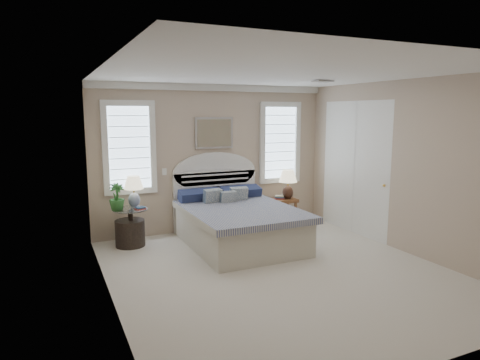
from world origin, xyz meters
The scene contains 21 objects.
floor centered at (0.00, 0.00, 0.00)m, with size 4.50×5.00×0.01m, color beige.
ceiling centered at (0.00, 0.00, 2.70)m, with size 4.50×5.00×0.01m, color white.
wall_back centered at (0.00, 2.50, 1.35)m, with size 4.50×0.02×2.70m, color #C3AC92.
wall_left centered at (-2.25, 0.00, 1.35)m, with size 0.02×5.00×2.70m, color #C3AC92.
wall_right centered at (2.25, 0.00, 1.35)m, with size 0.02×5.00×2.70m, color #C3AC92.
crown_molding centered at (0.00, 2.46, 2.64)m, with size 4.50×0.08×0.12m, color white.
hvac_vent centered at (1.20, 0.80, 2.68)m, with size 0.30×0.20×0.02m, color #B2B2B2.
switch_plate centered at (-0.95, 2.48, 1.15)m, with size 0.08×0.01×0.12m, color white.
window_left centered at (-1.55, 2.48, 1.60)m, with size 0.90×0.06×1.60m, color #C9E5FF.
window_right centered at (1.40, 2.48, 1.60)m, with size 0.90×0.06×1.60m, color #C9E5FF.
painting centered at (0.00, 2.46, 1.82)m, with size 0.74×0.04×0.58m, color silver.
closet_door centered at (2.23, 1.20, 1.20)m, with size 0.02×1.80×2.40m, color white.
bed centered at (0.00, 1.46, 0.39)m, with size 1.72×2.28×1.47m.
side_table_left centered at (-1.65, 2.05, 0.39)m, with size 0.56×0.56×0.63m.
nightstand_right centered at (1.30, 2.15, 0.39)m, with size 0.50×0.40×0.53m.
floor_pot centered at (-1.67, 2.05, 0.22)m, with size 0.48×0.48×0.44m, color black.
lamp_left centered at (-1.56, 2.18, 0.95)m, with size 0.33×0.33×0.53m.
lamp_right centered at (1.39, 2.11, 0.88)m, with size 0.46×0.46×0.57m.
potted_plant centered at (-1.86, 2.02, 0.85)m, with size 0.25×0.25×0.44m, color #2F7736.
books_left centered at (-1.51, 1.93, 0.65)m, with size 0.19×0.16×0.04m.
books_right centered at (1.22, 2.15, 0.56)m, with size 0.20×0.17×0.07m.
Camera 1 is at (-2.86, -4.93, 2.19)m, focal length 32.00 mm.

